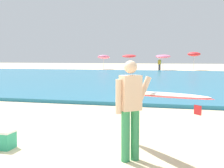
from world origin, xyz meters
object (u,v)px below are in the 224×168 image
at_px(surfer_with_board, 142,101).
at_px(beach_umbrella_2, 163,56).
at_px(beach_umbrella_0, 104,57).
at_px(beach_umbrella_3, 194,54).
at_px(beachgoer_near_row_left, 159,64).
at_px(beachgoer_near_row_mid, 160,64).
at_px(cooler_box, 1,139).
at_px(beach_umbrella_1, 129,56).

height_order(surfer_with_board, beach_umbrella_2, beach_umbrella_2).
bearing_deg(beach_umbrella_0, beach_umbrella_3, 0.72).
xyz_separation_m(beach_umbrella_0, beachgoer_near_row_left, (8.43, -3.64, -0.95)).
bearing_deg(beachgoer_near_row_mid, cooler_box, -88.45).
bearing_deg(cooler_box, beachgoer_near_row_left, 91.48).
height_order(beach_umbrella_1, beachgoer_near_row_left, beach_umbrella_1).
height_order(beach_umbrella_0, cooler_box, beach_umbrella_0).
relative_size(beach_umbrella_1, beachgoer_near_row_left, 1.38).
height_order(beach_umbrella_2, beach_umbrella_3, beach_umbrella_3).
xyz_separation_m(beach_umbrella_3, cooler_box, (-3.33, -38.45, -1.99)).
bearing_deg(beach_umbrella_2, beachgoer_near_row_mid, -95.48).
xyz_separation_m(beach_umbrella_0, beach_umbrella_2, (8.54, -0.12, 0.07)).
bearing_deg(beachgoer_near_row_left, beachgoer_near_row_mid, 93.00).
distance_m(beach_umbrella_1, beach_umbrella_2, 4.69).
distance_m(beach_umbrella_0, beach_umbrella_2, 8.54).
bearing_deg(beach_umbrella_1, beach_umbrella_0, 157.51).
distance_m(beach_umbrella_0, cooler_box, 39.44).
distance_m(beach_umbrella_3, beachgoer_near_row_left, 5.83).
bearing_deg(cooler_box, beachgoer_near_row_mid, 91.55).
bearing_deg(beach_umbrella_2, beachgoer_near_row_left, -91.81).
relative_size(beach_umbrella_1, beach_umbrella_3, 0.87).
relative_size(beach_umbrella_2, beachgoer_near_row_left, 1.38).
distance_m(beach_umbrella_0, beachgoer_near_row_mid, 8.67).
bearing_deg(beach_umbrella_3, cooler_box, -94.95).
bearing_deg(beach_umbrella_1, cooler_box, -81.91).
distance_m(beach_umbrella_1, beachgoer_near_row_mid, 4.37).
height_order(surfer_with_board, beachgoer_near_row_left, surfer_with_board).
bearing_deg(beachgoer_near_row_mid, beach_umbrella_2, 84.52).
distance_m(surfer_with_board, beach_umbrella_3, 38.37).
height_order(surfer_with_board, cooler_box, surfer_with_board).
bearing_deg(beach_umbrella_2, surfer_with_board, -84.68).
relative_size(beachgoer_near_row_mid, cooler_box, 3.23).
bearing_deg(beachgoer_near_row_left, beach_umbrella_1, 155.88).
bearing_deg(beach_umbrella_1, beachgoer_near_row_mid, -5.41).
height_order(surfer_with_board, beach_umbrella_3, beach_umbrella_3).
height_order(beach_umbrella_3, cooler_box, beach_umbrella_3).
xyz_separation_m(beach_umbrella_1, beach_umbrella_2, (4.41, 1.59, -0.04)).
bearing_deg(beach_umbrella_0, beachgoer_near_row_left, -23.32).
distance_m(beach_umbrella_0, beach_umbrella_3, 12.67).
xyz_separation_m(beach_umbrella_1, beach_umbrella_3, (8.53, 1.87, 0.27)).
relative_size(surfer_with_board, beach_umbrella_2, 1.06).
bearing_deg(beachgoer_near_row_left, surfer_with_board, -83.96).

